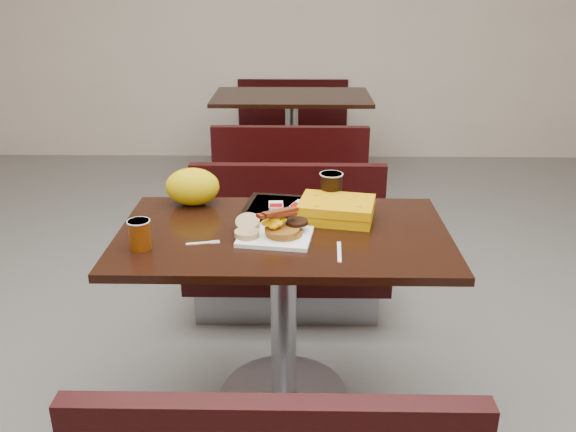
{
  "coord_description": "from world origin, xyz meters",
  "views": [
    {
      "loc": [
        0.05,
        -1.99,
        1.62
      ],
      "look_at": [
        0.02,
        -0.02,
        0.82
      ],
      "focal_mm": 37.38,
      "sensor_mm": 36.0,
      "label": 1
    }
  ],
  "objects_px": {
    "hashbrown_sleeve_left": "(276,206)",
    "paper_bag": "(193,187)",
    "bench_near_n": "(287,247)",
    "bench_far_s": "(290,172)",
    "bench_far_n": "(293,124)",
    "pancake_stack": "(284,231)",
    "hashbrown_sleeve_right": "(301,207)",
    "table_far": "(292,143)",
    "knife": "(339,252)",
    "clamshell": "(337,210)",
    "coffee_cup_far": "(331,188)",
    "fork": "(198,243)",
    "table_near": "(284,320)",
    "platter": "(275,237)",
    "tray": "(293,209)",
    "coffee_cup_near": "(140,235)"
  },
  "relations": [
    {
      "from": "table_near",
      "to": "hashbrown_sleeve_left",
      "type": "xyz_separation_m",
      "value": [
        -0.03,
        0.18,
        0.4
      ]
    },
    {
      "from": "hashbrown_sleeve_right",
      "to": "tray",
      "type": "bearing_deg",
      "value": 162.5
    },
    {
      "from": "platter",
      "to": "pancake_stack",
      "type": "xyz_separation_m",
      "value": [
        0.03,
        0.0,
        0.02
      ]
    },
    {
      "from": "table_far",
      "to": "knife",
      "type": "distance_m",
      "value": 2.8
    },
    {
      "from": "fork",
      "to": "clamshell",
      "type": "bearing_deg",
      "value": 13.79
    },
    {
      "from": "table_near",
      "to": "tray",
      "type": "xyz_separation_m",
      "value": [
        0.03,
        0.2,
        0.38
      ]
    },
    {
      "from": "knife",
      "to": "hashbrown_sleeve_left",
      "type": "height_order",
      "value": "hashbrown_sleeve_left"
    },
    {
      "from": "bench_near_n",
      "to": "bench_far_s",
      "type": "height_order",
      "value": "same"
    },
    {
      "from": "fork",
      "to": "coffee_cup_far",
      "type": "distance_m",
      "value": 0.61
    },
    {
      "from": "table_far",
      "to": "bench_far_n",
      "type": "height_order",
      "value": "table_far"
    },
    {
      "from": "table_far",
      "to": "hashbrown_sleeve_right",
      "type": "height_order",
      "value": "hashbrown_sleeve_right"
    },
    {
      "from": "bench_far_s",
      "to": "coffee_cup_far",
      "type": "relative_size",
      "value": 8.36
    },
    {
      "from": "bench_far_n",
      "to": "hashbrown_sleeve_left",
      "type": "bearing_deg",
      "value": -90.61
    },
    {
      "from": "paper_bag",
      "to": "table_near",
      "type": "bearing_deg",
      "value": -36.05
    },
    {
      "from": "knife",
      "to": "bench_near_n",
      "type": "bearing_deg",
      "value": -164.94
    },
    {
      "from": "fork",
      "to": "bench_far_n",
      "type": "bearing_deg",
      "value": 73.41
    },
    {
      "from": "hashbrown_sleeve_left",
      "to": "paper_bag",
      "type": "relative_size",
      "value": 0.34
    },
    {
      "from": "table_near",
      "to": "coffee_cup_near",
      "type": "bearing_deg",
      "value": -162.49
    },
    {
      "from": "bench_near_n",
      "to": "coffee_cup_far",
      "type": "distance_m",
      "value": 0.67
    },
    {
      "from": "knife",
      "to": "clamshell",
      "type": "relative_size",
      "value": 0.56
    },
    {
      "from": "hashbrown_sleeve_left",
      "to": "coffee_cup_far",
      "type": "bearing_deg",
      "value": 16.5
    },
    {
      "from": "bench_far_n",
      "to": "pancake_stack",
      "type": "xyz_separation_m",
      "value": [
        0.0,
        -3.36,
        0.42
      ]
    },
    {
      "from": "coffee_cup_far",
      "to": "coffee_cup_near",
      "type": "bearing_deg",
      "value": -148.45
    },
    {
      "from": "table_far",
      "to": "clamshell",
      "type": "xyz_separation_m",
      "value": [
        0.2,
        -2.48,
        0.41
      ]
    },
    {
      "from": "coffee_cup_far",
      "to": "bench_far_n",
      "type": "bearing_deg",
      "value": 93.45
    },
    {
      "from": "knife",
      "to": "tray",
      "type": "height_order",
      "value": "tray"
    },
    {
      "from": "bench_far_n",
      "to": "hashbrown_sleeve_left",
      "type": "xyz_separation_m",
      "value": [
        -0.03,
        -3.12,
        0.42
      ]
    },
    {
      "from": "table_far",
      "to": "bench_near_n",
      "type": "bearing_deg",
      "value": -90.0
    },
    {
      "from": "hashbrown_sleeve_left",
      "to": "coffee_cup_far",
      "type": "height_order",
      "value": "coffee_cup_far"
    },
    {
      "from": "table_far",
      "to": "knife",
      "type": "relative_size",
      "value": 7.75
    },
    {
      "from": "bench_far_s",
      "to": "hashbrown_sleeve_right",
      "type": "distance_m",
      "value": 1.78
    },
    {
      "from": "table_far",
      "to": "bench_far_n",
      "type": "xyz_separation_m",
      "value": [
        0.0,
        0.7,
        -0.02
      ]
    },
    {
      "from": "bench_near_n",
      "to": "paper_bag",
      "type": "xyz_separation_m",
      "value": [
        -0.37,
        -0.43,
        0.47
      ]
    },
    {
      "from": "coffee_cup_near",
      "to": "hashbrown_sleeve_left",
      "type": "bearing_deg",
      "value": 36.38
    },
    {
      "from": "clamshell",
      "to": "coffee_cup_near",
      "type": "bearing_deg",
      "value": -146.83
    },
    {
      "from": "hashbrown_sleeve_right",
      "to": "platter",
      "type": "bearing_deg",
      "value": -85.91
    },
    {
      "from": "knife",
      "to": "hashbrown_sleeve_left",
      "type": "bearing_deg",
      "value": -144.6
    },
    {
      "from": "bench_near_n",
      "to": "tray",
      "type": "xyz_separation_m",
      "value": [
        0.03,
        -0.5,
        0.4
      ]
    },
    {
      "from": "bench_far_s",
      "to": "pancake_stack",
      "type": "distance_m",
      "value": 2.01
    },
    {
      "from": "bench_far_n",
      "to": "platter",
      "type": "xyz_separation_m",
      "value": [
        -0.03,
        -3.36,
        0.4
      ]
    },
    {
      "from": "hashbrown_sleeve_right",
      "to": "coffee_cup_far",
      "type": "xyz_separation_m",
      "value": [
        0.12,
        0.08,
        0.05
      ]
    },
    {
      "from": "bench_near_n",
      "to": "bench_far_s",
      "type": "relative_size",
      "value": 1.0
    },
    {
      "from": "bench_far_s",
      "to": "tray",
      "type": "xyz_separation_m",
      "value": [
        0.03,
        -1.7,
        0.4
      ]
    },
    {
      "from": "table_near",
      "to": "bench_far_s",
      "type": "relative_size",
      "value": 1.2
    },
    {
      "from": "bench_far_s",
      "to": "bench_far_n",
      "type": "bearing_deg",
      "value": 90.0
    },
    {
      "from": "bench_far_s",
      "to": "knife",
      "type": "distance_m",
      "value": 2.12
    },
    {
      "from": "table_near",
      "to": "coffee_cup_far",
      "type": "distance_m",
      "value": 0.55
    },
    {
      "from": "platter",
      "to": "pancake_stack",
      "type": "height_order",
      "value": "pancake_stack"
    },
    {
      "from": "bench_far_s",
      "to": "hashbrown_sleeve_left",
      "type": "bearing_deg",
      "value": -91.1
    },
    {
      "from": "bench_far_n",
      "to": "coffee_cup_near",
      "type": "distance_m",
      "value": 3.51
    }
  ]
}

